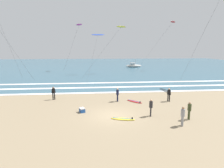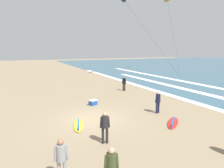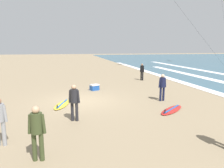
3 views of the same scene
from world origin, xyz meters
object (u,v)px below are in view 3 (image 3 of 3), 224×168
Objects in this scene: surfer_background_far at (142,70)px; surfer_left_far at (37,128)px; surfboard_foreground_flat at (62,104)px; surfer_foreground_main at (74,99)px; surfer_mid_group at (162,85)px; surfboard_left_pile at (172,110)px; cooler_box at (94,87)px.

surfer_background_far is 1.00× the size of surfer_left_far.
surfboard_foreground_flat is (7.40, -7.30, -0.91)m from surfer_background_far.
surfer_foreground_main is 0.73× the size of surfboard_foreground_flat.
surfer_left_far is at bearing -48.91° from surfer_mid_group.
surfer_foreground_main is at bearing -64.99° from surfer_mid_group.
surfer_left_far is at bearing -59.03° from surfboard_left_pile.
surfer_mid_group is at bearing -11.22° from surfer_background_far.
surfer_foreground_main is (10.07, -6.72, 0.00)m from surfer_background_far.
surfer_background_far is at bearing 149.18° from surfer_left_far.
cooler_box is (-3.93, -3.52, -0.74)m from surfer_mid_group.
surfboard_left_pile is 6.67m from cooler_box.
surfer_background_far is at bearing 168.78° from surfer_mid_group.
surfer_left_far reaches higher than surfboard_left_pile.
surfer_left_far is 2.16× the size of cooler_box.
surfboard_left_pile is 0.91× the size of surfboard_foreground_flat.
cooler_box is at bearing 148.40° from surfboard_foreground_flat.
surfer_left_far is (13.17, -7.85, 0.00)m from surfer_background_far.
surfer_foreground_main is at bearing -84.32° from surfboard_left_pile.
surfer_background_far is 0.73× the size of surfboard_foreground_flat.
surfer_mid_group is 8.41m from surfer_left_far.
surfer_foreground_main is 1.00× the size of surfer_left_far.
surfboard_foreground_flat is at bearing -112.03° from surfboard_left_pile.
surfer_left_far is at bearing -20.05° from surfer_foreground_main.
surfer_foreground_main is 0.80× the size of surfboard_left_pile.
surfer_background_far is 12.11m from surfer_foreground_main.
surfer_foreground_main is at bearing 159.95° from surfer_left_far.
surfboard_left_pile is at bearing -10.90° from surfer_mid_group.
surfer_mid_group reaches higher than cooler_box.
surfboard_foreground_flat is at bearing -92.38° from surfer_mid_group.
cooler_box is (3.71, -5.04, -0.74)m from surfer_background_far.
surfer_background_far is 10.44m from surfboard_foreground_flat.
surfer_mid_group is at bearing 87.62° from surfboard_foreground_flat.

